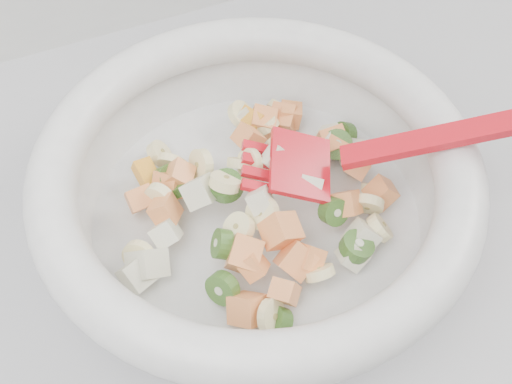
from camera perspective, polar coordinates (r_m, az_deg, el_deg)
name	(u,v)px	position (r m, az deg, el deg)	size (l,w,h in m)	color
mixing_bowl	(257,186)	(0.51, 0.06, 0.50)	(0.42, 0.35, 0.14)	white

